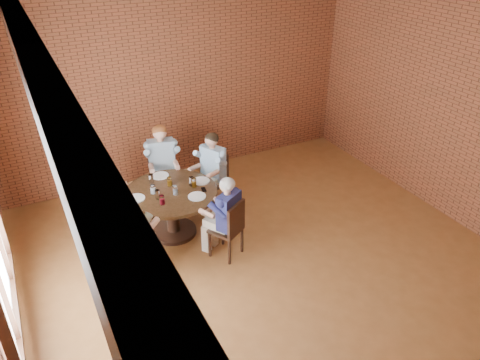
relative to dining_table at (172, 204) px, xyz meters
name	(u,v)px	position (x,y,z in m)	size (l,w,h in m)	color
floor	(278,278)	(0.90, -1.62, -0.53)	(7.00, 7.00, 0.00)	#92592D
ceiling	(292,17)	(0.90, -1.62, 2.87)	(7.00, 7.00, 0.00)	silver
wall_back	(179,84)	(0.90, 1.88, 1.17)	(7.00, 7.00, 0.00)	brown
wall_right	(475,120)	(4.15, -1.62, 1.17)	(7.00, 7.00, 0.00)	brown
ceiling_beam	(32,60)	(-1.55, -1.62, 2.74)	(0.22, 6.90, 0.26)	black
dining_table	(172,204)	(0.00, 0.00, 0.00)	(1.37, 1.37, 0.75)	black
chair_a	(214,177)	(0.92, 0.50, -0.03)	(0.56, 0.56, 0.92)	black
diner_a	(211,171)	(0.85, 0.46, 0.12)	(0.51, 0.63, 1.30)	teal
chair_b	(163,171)	(0.21, 1.05, -0.01)	(0.52, 0.52, 0.96)	black
diner_b	(163,165)	(0.19, 0.96, 0.16)	(0.55, 0.68, 1.37)	#8196A5
chair_c	(98,205)	(-0.99, 0.49, -0.02)	(0.57, 0.57, 0.94)	black
diner_c	(102,196)	(-0.91, 0.45, 0.14)	(0.53, 0.65, 1.34)	brown
chair_d	(127,252)	(-0.91, -0.83, 0.00)	(0.66, 0.66, 0.98)	black
diner_d	(129,237)	(-0.83, -0.77, 0.18)	(0.58, 0.71, 1.41)	gray
chair_e	(230,227)	(0.54, -0.89, -0.04)	(0.54, 0.54, 0.90)	black
diner_e	(225,217)	(0.50, -0.83, 0.10)	(0.49, 0.60, 1.26)	#1B1D4C
plate_a	(201,181)	(0.51, 0.07, 0.23)	(0.26, 0.26, 0.01)	white
plate_b	(160,176)	(0.01, 0.51, 0.23)	(0.26, 0.26, 0.01)	white
plate_c	(136,198)	(-0.52, 0.02, 0.23)	(0.26, 0.26, 0.01)	white
plate_d	(197,196)	(0.28, -0.32, 0.23)	(0.26, 0.26, 0.01)	white
glass_a	(191,181)	(0.34, 0.02, 0.29)	(0.07, 0.07, 0.14)	white
glass_b	(170,182)	(0.04, 0.16, 0.29)	(0.07, 0.07, 0.14)	white
glass_c	(151,179)	(-0.18, 0.36, 0.29)	(0.07, 0.07, 0.14)	white
glass_d	(153,189)	(-0.25, 0.05, 0.29)	(0.07, 0.07, 0.14)	white
glass_e	(158,195)	(-0.23, -0.12, 0.29)	(0.07, 0.07, 0.14)	white
glass_f	(162,200)	(-0.22, -0.28, 0.29)	(0.07, 0.07, 0.14)	white
glass_g	(175,190)	(0.03, -0.12, 0.29)	(0.07, 0.07, 0.14)	white
glass_h	(194,183)	(0.36, -0.04, 0.29)	(0.07, 0.07, 0.14)	white
smartphone	(204,190)	(0.45, -0.18, 0.23)	(0.06, 0.13, 0.01)	black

